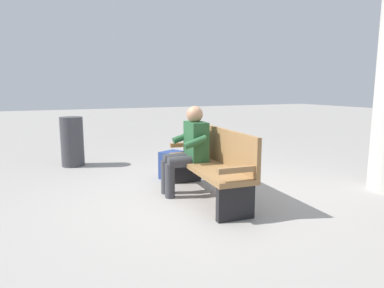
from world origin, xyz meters
TOP-DOWN VIEW (x-y plane):
  - ground_plane at (0.00, 0.00)m, footprint 40.00×40.00m
  - bench_near at (-0.01, -0.07)m, footprint 1.83×0.63m
  - person_seated at (0.29, 0.14)m, footprint 0.60×0.60m
  - backpack at (1.10, 0.05)m, footprint 0.39×0.42m
  - trash_bin at (2.70, 1.36)m, footprint 0.40×0.40m

SIDE VIEW (x-z plane):
  - ground_plane at x=0.00m, z-range 0.00..0.00m
  - backpack at x=1.10m, z-range 0.00..0.43m
  - trash_bin at x=2.70m, z-range 0.00..0.90m
  - bench_near at x=-0.01m, z-range 0.01..0.91m
  - person_seated at x=0.29m, z-range 0.04..1.22m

